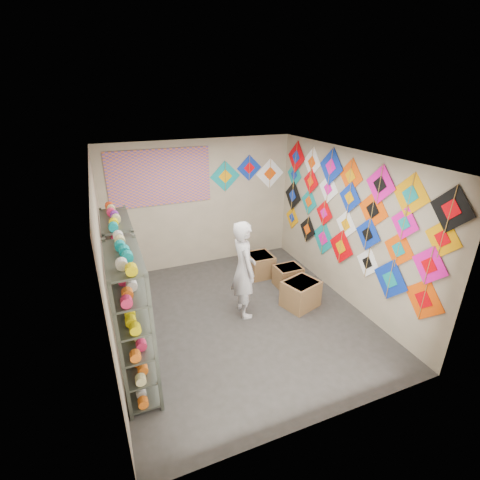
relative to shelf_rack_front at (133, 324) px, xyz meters
name	(u,v)px	position (x,y,z in m)	size (l,w,h in m)	color
ground	(241,317)	(1.78, 0.85, -0.95)	(4.50, 4.50, 0.00)	#312D2A
room_walls	(241,228)	(1.78, 0.85, 0.69)	(4.50, 4.50, 4.50)	tan
shelf_rack_front	(133,324)	(0.00, 0.00, 0.00)	(0.40, 1.10, 1.90)	#4C5147
shelf_rack_back	(123,276)	(0.00, 1.30, 0.00)	(0.40, 1.10, 1.90)	#4C5147
string_spools	(127,291)	(0.00, 0.65, 0.10)	(0.12, 2.36, 0.12)	#E22356
kite_wall_display	(347,213)	(3.76, 0.84, 0.68)	(0.06, 4.31, 2.11)	#FF4F05
back_wall_kites	(248,173)	(2.86, 3.09, 0.98)	(1.72, 0.02, 0.78)	#0E8D8F
poster	(160,178)	(0.98, 3.08, 1.05)	(2.00, 0.01, 1.10)	#68489D
shopkeeper	(244,269)	(1.87, 0.96, -0.10)	(0.43, 0.64, 1.70)	silver
carton_a	(301,294)	(2.89, 0.77, -0.71)	(0.59, 0.49, 0.49)	brown
carton_b	(288,276)	(3.04, 1.48, -0.75)	(0.50, 0.41, 0.41)	brown
carton_c	(260,265)	(2.70, 2.07, -0.72)	(0.48, 0.53, 0.46)	brown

